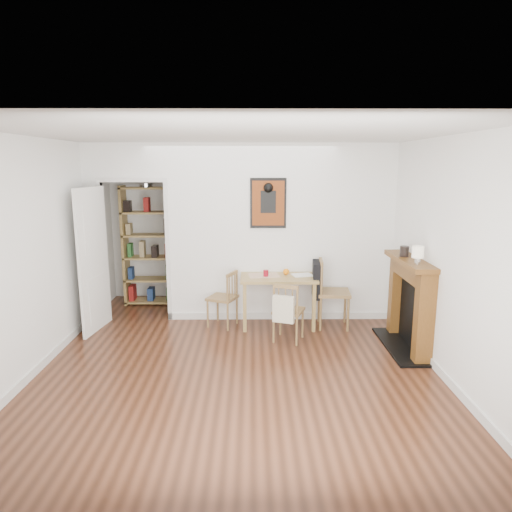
{
  "coord_description": "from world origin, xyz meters",
  "views": [
    {
      "loc": [
        0.17,
        -5.23,
        2.3
      ],
      "look_at": [
        0.22,
        0.6,
        1.12
      ],
      "focal_mm": 32.0,
      "sensor_mm": 36.0,
      "label": 1
    }
  ],
  "objects_px": {
    "dining_table": "(278,282)",
    "fireplace": "(411,301)",
    "notebook": "(302,275)",
    "red_glass": "(266,273)",
    "ceramic_jar_a": "(404,251)",
    "chair_right": "(332,292)",
    "ceramic_jar_b": "(405,250)",
    "chair_left": "(222,298)",
    "orange_fruit": "(286,272)",
    "mantel_lamp": "(418,253)",
    "bookshelf": "(149,246)",
    "chair_front": "(288,311)"
  },
  "relations": [
    {
      "from": "notebook",
      "to": "fireplace",
      "type": "bearing_deg",
      "value": -34.1
    },
    {
      "from": "chair_left",
      "to": "notebook",
      "type": "distance_m",
      "value": 1.19
    },
    {
      "from": "chair_right",
      "to": "mantel_lamp",
      "type": "xyz_separation_m",
      "value": [
        0.78,
        -1.1,
        0.78
      ]
    },
    {
      "from": "chair_left",
      "to": "fireplace",
      "type": "height_order",
      "value": "fireplace"
    },
    {
      "from": "dining_table",
      "to": "ceramic_jar_b",
      "type": "bearing_deg",
      "value": -20.04
    },
    {
      "from": "notebook",
      "to": "chair_front",
      "type": "bearing_deg",
      "value": -111.31
    },
    {
      "from": "ceramic_jar_a",
      "to": "red_glass",
      "type": "bearing_deg",
      "value": 157.99
    },
    {
      "from": "chair_front",
      "to": "notebook",
      "type": "relative_size",
      "value": 2.88
    },
    {
      "from": "chair_left",
      "to": "ceramic_jar_b",
      "type": "bearing_deg",
      "value": -12.91
    },
    {
      "from": "red_glass",
      "to": "orange_fruit",
      "type": "xyz_separation_m",
      "value": [
        0.3,
        0.1,
        -0.0
      ]
    },
    {
      "from": "mantel_lamp",
      "to": "fireplace",
      "type": "bearing_deg",
      "value": 77.23
    },
    {
      "from": "chair_right",
      "to": "chair_front",
      "type": "xyz_separation_m",
      "value": [
        -0.67,
        -0.53,
        -0.1
      ]
    },
    {
      "from": "bookshelf",
      "to": "fireplace",
      "type": "height_order",
      "value": "bookshelf"
    },
    {
      "from": "chair_right",
      "to": "ceramic_jar_b",
      "type": "xyz_separation_m",
      "value": [
        0.83,
        -0.5,
        0.7
      ]
    },
    {
      "from": "notebook",
      "to": "orange_fruit",
      "type": "bearing_deg",
      "value": 167.76
    },
    {
      "from": "dining_table",
      "to": "notebook",
      "type": "height_order",
      "value": "notebook"
    },
    {
      "from": "fireplace",
      "to": "red_glass",
      "type": "relative_size",
      "value": 13.24
    },
    {
      "from": "dining_table",
      "to": "chair_right",
      "type": "height_order",
      "value": "chair_right"
    },
    {
      "from": "ceramic_jar_b",
      "to": "chair_front",
      "type": "bearing_deg",
      "value": -178.85
    },
    {
      "from": "red_glass",
      "to": "ceramic_jar_a",
      "type": "height_order",
      "value": "ceramic_jar_a"
    },
    {
      "from": "chair_right",
      "to": "fireplace",
      "type": "height_order",
      "value": "fireplace"
    },
    {
      "from": "fireplace",
      "to": "notebook",
      "type": "distance_m",
      "value": 1.54
    },
    {
      "from": "chair_front",
      "to": "ceramic_jar_b",
      "type": "bearing_deg",
      "value": 1.15
    },
    {
      "from": "ceramic_jar_a",
      "to": "fireplace",
      "type": "bearing_deg",
      "value": -55.16
    },
    {
      "from": "chair_right",
      "to": "ceramic_jar_a",
      "type": "xyz_separation_m",
      "value": [
        0.77,
        -0.65,
        0.72
      ]
    },
    {
      "from": "bookshelf",
      "to": "orange_fruit",
      "type": "height_order",
      "value": "bookshelf"
    },
    {
      "from": "bookshelf",
      "to": "fireplace",
      "type": "distance_m",
      "value": 4.18
    },
    {
      "from": "ceramic_jar_a",
      "to": "dining_table",
      "type": "bearing_deg",
      "value": 154.46
    },
    {
      "from": "chair_right",
      "to": "fireplace",
      "type": "bearing_deg",
      "value": -42.14
    },
    {
      "from": "chair_right",
      "to": "orange_fruit",
      "type": "height_order",
      "value": "chair_right"
    },
    {
      "from": "chair_left",
      "to": "orange_fruit",
      "type": "height_order",
      "value": "orange_fruit"
    },
    {
      "from": "chair_left",
      "to": "red_glass",
      "type": "bearing_deg",
      "value": -0.78
    },
    {
      "from": "fireplace",
      "to": "mantel_lamp",
      "type": "distance_m",
      "value": 0.75
    },
    {
      "from": "dining_table",
      "to": "bookshelf",
      "type": "height_order",
      "value": "bookshelf"
    },
    {
      "from": "chair_right",
      "to": "fireplace",
      "type": "relative_size",
      "value": 0.79
    },
    {
      "from": "dining_table",
      "to": "chair_right",
      "type": "bearing_deg",
      "value": -5.89
    },
    {
      "from": "chair_front",
      "to": "red_glass",
      "type": "distance_m",
      "value": 0.74
    },
    {
      "from": "red_glass",
      "to": "mantel_lamp",
      "type": "height_order",
      "value": "mantel_lamp"
    },
    {
      "from": "orange_fruit",
      "to": "ceramic_jar_b",
      "type": "bearing_deg",
      "value": -23.52
    },
    {
      "from": "chair_front",
      "to": "dining_table",
      "type": "bearing_deg",
      "value": 99.08
    },
    {
      "from": "fireplace",
      "to": "red_glass",
      "type": "height_order",
      "value": "fireplace"
    },
    {
      "from": "chair_right",
      "to": "red_glass",
      "type": "height_order",
      "value": "chair_right"
    },
    {
      "from": "chair_front",
      "to": "fireplace",
      "type": "bearing_deg",
      "value": -8.97
    },
    {
      "from": "mantel_lamp",
      "to": "notebook",
      "type": "bearing_deg",
      "value": 135.3
    },
    {
      "from": "dining_table",
      "to": "fireplace",
      "type": "xyz_separation_m",
      "value": [
        1.62,
        -0.85,
        -0.03
      ]
    },
    {
      "from": "chair_right",
      "to": "chair_left",
      "type": "bearing_deg",
      "value": 178.27
    },
    {
      "from": "dining_table",
      "to": "chair_left",
      "type": "relative_size",
      "value": 1.32
    },
    {
      "from": "fireplace",
      "to": "bookshelf",
      "type": "bearing_deg",
      "value": 152.39
    },
    {
      "from": "fireplace",
      "to": "notebook",
      "type": "height_order",
      "value": "fireplace"
    },
    {
      "from": "mantel_lamp",
      "to": "ceramic_jar_a",
      "type": "distance_m",
      "value": 0.45
    }
  ]
}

